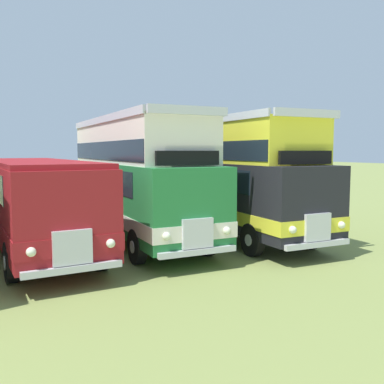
{
  "coord_description": "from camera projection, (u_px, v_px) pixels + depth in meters",
  "views": [
    {
      "loc": [
        5.45,
        -14.64,
        3.31
      ],
      "look_at": [
        12.87,
        -0.03,
        1.72
      ],
      "focal_mm": 40.26,
      "sensor_mm": 36.0,
      "label": 1
    }
  ],
  "objects": [
    {
      "name": "bus_seventh_in_row",
      "position": [
        35.0,
        198.0,
        14.01
      ],
      "size": [
        2.91,
        9.87,
        2.99
      ],
      "color": "maroon",
      "rests_on": "ground"
    },
    {
      "name": "bus_eighth_in_row",
      "position": [
        136.0,
        176.0,
        15.93
      ],
      "size": [
        2.73,
        10.08,
        4.52
      ],
      "color": "#237538",
      "rests_on": "ground"
    },
    {
      "name": "bus_ninth_in_row",
      "position": [
        228.0,
        175.0,
        17.0
      ],
      "size": [
        2.87,
        10.38,
        4.52
      ],
      "color": "black",
      "rests_on": "ground"
    }
  ]
}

